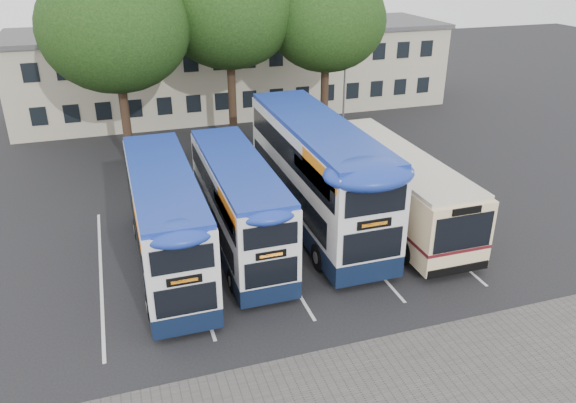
% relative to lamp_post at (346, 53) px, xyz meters
% --- Properties ---
extents(ground, '(120.00, 120.00, 0.00)m').
position_rel_lamp_post_xyz_m(ground, '(-6.00, -19.97, -5.08)').
color(ground, black).
rests_on(ground, ground).
extents(paving_strip, '(40.00, 6.00, 0.01)m').
position_rel_lamp_post_xyz_m(paving_strip, '(-8.00, -24.97, -5.08)').
color(paving_strip, '#595654').
rests_on(paving_strip, ground).
extents(bay_lines, '(14.12, 11.00, 0.01)m').
position_rel_lamp_post_xyz_m(bay_lines, '(-9.75, -14.97, -5.08)').
color(bay_lines, silver).
rests_on(bay_lines, ground).
extents(depot_building, '(32.40, 8.40, 6.20)m').
position_rel_lamp_post_xyz_m(depot_building, '(-6.00, 7.02, -1.93)').
color(depot_building, beige).
rests_on(depot_building, ground).
extents(lamp_post, '(0.25, 1.05, 9.06)m').
position_rel_lamp_post_xyz_m(lamp_post, '(0.00, 0.00, 0.00)').
color(lamp_post, gray).
rests_on(lamp_post, ground).
extents(tree_left, '(8.02, 8.02, 11.17)m').
position_rel_lamp_post_xyz_m(tree_left, '(-14.79, -3.09, 2.66)').
color(tree_left, black).
rests_on(tree_left, ground).
extents(tree_mid, '(7.95, 7.95, 11.65)m').
position_rel_lamp_post_xyz_m(tree_mid, '(-8.22, -1.45, 3.17)').
color(tree_mid, black).
rests_on(tree_mid, ground).
extents(tree_right, '(7.19, 7.19, 10.65)m').
position_rel_lamp_post_xyz_m(tree_right, '(-2.44, -2.43, 2.49)').
color(tree_right, black).
rests_on(tree_right, ground).
extents(bus_dd_left, '(2.38, 9.83, 4.09)m').
position_rel_lamp_post_xyz_m(bus_dd_left, '(-14.04, -15.27, -2.83)').
color(bus_dd_left, '#0E1933').
rests_on(bus_dd_left, ground).
extents(bus_dd_mid, '(2.30, 9.50, 3.95)m').
position_rel_lamp_post_xyz_m(bus_dd_mid, '(-11.00, -14.64, -2.91)').
color(bus_dd_mid, '#0E1933').
rests_on(bus_dd_mid, ground).
extents(bus_dd_right, '(2.84, 11.70, 4.88)m').
position_rel_lamp_post_xyz_m(bus_dd_right, '(-7.14, -13.46, -2.40)').
color(bus_dd_right, '#0E1933').
rests_on(bus_dd_right, ground).
extents(bus_single, '(2.84, 11.13, 3.32)m').
position_rel_lamp_post_xyz_m(bus_single, '(-3.63, -14.11, -3.20)').
color(bus_single, '#FFE1AA').
rests_on(bus_single, ground).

